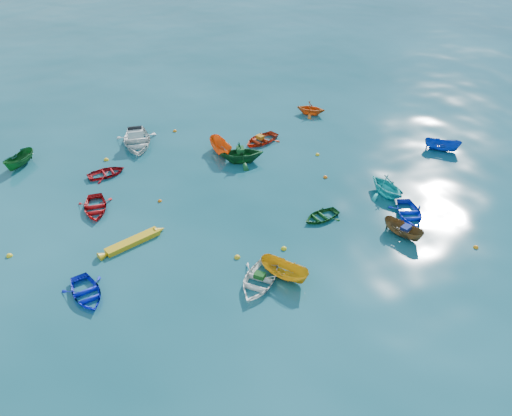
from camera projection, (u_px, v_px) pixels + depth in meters
name	position (u px, v px, depth m)	size (l,w,h in m)	color
ground	(293.00, 257.00, 29.63)	(160.00, 160.00, 0.00)	#093945
dinghy_blue_sw	(87.00, 296.00, 27.02)	(2.21, 3.09, 0.64)	#101FD0
dinghy_white_near	(259.00, 283.00, 27.82)	(2.57, 3.59, 0.74)	white
sampan_brown_mid	(402.00, 236.00, 31.31)	(1.03, 2.73, 1.06)	brown
dinghy_blue_se	(409.00, 216.00, 33.00)	(2.27, 3.17, 0.66)	#112ED7
sampan_yellow_mid	(284.00, 277.00, 28.21)	(1.15, 3.06, 1.18)	orange
dinghy_green_e	(321.00, 218.00, 32.81)	(1.85, 2.59, 0.54)	#114B1A
dinghy_cyan_se	(385.00, 194.00, 35.13)	(2.63, 3.05, 1.60)	#1CB2B2
dinghy_red_nw	(107.00, 175.00, 37.27)	(1.99, 2.78, 0.58)	#A30D12
sampan_orange_n	(221.00, 154.00, 39.95)	(1.22, 3.25, 1.26)	orange
dinghy_green_n	(242.00, 162.00, 38.88)	(2.91, 3.38, 1.78)	#124F21
dinghy_red_ne	(261.00, 142.00, 41.59)	(2.32, 3.24, 0.67)	red
sampan_blue_far	(441.00, 150.00, 40.39)	(1.07, 2.83, 1.10)	#0D37A3
dinghy_red_far	(96.00, 210.00, 33.56)	(2.28, 3.19, 0.66)	red
dinghy_orange_far	(310.00, 114.00, 46.05)	(2.24, 2.59, 1.36)	orange
sampan_green_far	(21.00, 166.00, 38.36)	(1.11, 2.95, 1.14)	#13551F
kayak_yellow	(133.00, 244.00, 30.67)	(0.63, 4.20, 0.43)	gold
motorboat_white	(137.00, 145.00, 41.16)	(3.35, 4.68, 1.57)	silver
tarp_green_a	(260.00, 275.00, 27.60)	(0.58, 0.44, 0.28)	#134C17
tarp_blue_a	(406.00, 228.00, 30.84)	(0.60, 0.45, 0.29)	navy
tarp_green_b	(240.00, 150.00, 38.25)	(0.75, 0.57, 0.36)	#124A1C
tarp_orange_b	(260.00, 137.00, 41.26)	(0.60, 0.46, 0.29)	#C07113
buoy_ye_a	(284.00, 249.00, 30.24)	(0.35, 0.35, 0.35)	yellow
buoy_or_b	(476.00, 248.00, 30.35)	(0.31, 0.31, 0.31)	orange
buoy_ye_b	(9.00, 256.00, 29.70)	(0.37, 0.37, 0.37)	yellow
buoy_or_c	(160.00, 201.00, 34.42)	(0.29, 0.29, 0.29)	#D1610B
buoy_ye_c	(237.00, 258.00, 29.59)	(0.37, 0.37, 0.37)	yellow
buoy_or_d	(325.00, 178.00, 36.96)	(0.34, 0.34, 0.34)	orange
buoy_ye_d	(106.00, 160.00, 39.08)	(0.39, 0.39, 0.39)	yellow
buoy_or_e	(175.00, 131.00, 43.17)	(0.34, 0.34, 0.34)	orange
buoy_ye_e	(318.00, 155.00, 39.77)	(0.33, 0.33, 0.33)	yellow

